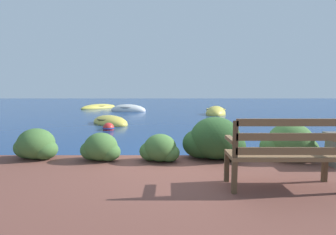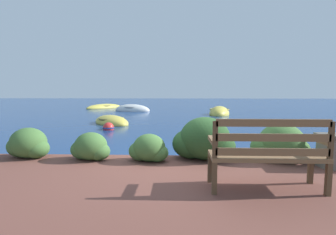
# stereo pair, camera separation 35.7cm
# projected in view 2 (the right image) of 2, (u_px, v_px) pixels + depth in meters

# --- Properties ---
(ground_plane) EXTENTS (80.00, 80.00, 0.00)m
(ground_plane) POSITION_uv_depth(u_px,v_px,m) (180.00, 166.00, 5.11)
(ground_plane) COLOR navy
(park_bench) EXTENTS (1.43, 0.48, 0.93)m
(park_bench) POSITION_uv_depth(u_px,v_px,m) (267.00, 153.00, 3.28)
(park_bench) COLOR brown
(park_bench) RESTS_ON patio_terrace
(hedge_clump_far_left) EXTENTS (0.83, 0.60, 0.57)m
(hedge_clump_far_left) POSITION_uv_depth(u_px,v_px,m) (28.00, 145.00, 4.90)
(hedge_clump_far_left) COLOR #426B33
(hedge_clump_far_left) RESTS_ON patio_terrace
(hedge_clump_left) EXTENTS (0.74, 0.53, 0.50)m
(hedge_clump_left) POSITION_uv_depth(u_px,v_px,m) (90.00, 148.00, 4.75)
(hedge_clump_left) COLOR #426B33
(hedge_clump_left) RESTS_ON patio_terrace
(hedge_clump_centre) EXTENTS (0.72, 0.52, 0.49)m
(hedge_clump_centre) POSITION_uv_depth(u_px,v_px,m) (149.00, 149.00, 4.66)
(hedge_clump_centre) COLOR #426B33
(hedge_clump_centre) RESTS_ON patio_terrace
(hedge_clump_right) EXTENTS (1.14, 0.82, 0.78)m
(hedge_clump_right) POSITION_uv_depth(u_px,v_px,m) (204.00, 141.00, 4.78)
(hedge_clump_right) COLOR #284C23
(hedge_clump_right) RESTS_ON patio_terrace
(hedge_clump_far_right) EXTENTS (1.00, 0.72, 0.68)m
(hedge_clump_far_right) POSITION_uv_depth(u_px,v_px,m) (280.00, 145.00, 4.65)
(hedge_clump_far_right) COLOR #426B33
(hedge_clump_far_right) RESTS_ON patio_terrace
(rowboat_nearest) EXTENTS (2.34, 2.47, 0.66)m
(rowboat_nearest) POSITION_uv_depth(u_px,v_px,m) (111.00, 122.00, 11.54)
(rowboat_nearest) COLOR #DBC64C
(rowboat_nearest) RESTS_ON ground_plane
(rowboat_mid) EXTENTS (1.63, 2.60, 0.89)m
(rowboat_mid) POSITION_uv_depth(u_px,v_px,m) (219.00, 113.00, 15.73)
(rowboat_mid) COLOR #DBC64C
(rowboat_mid) RESTS_ON ground_plane
(rowboat_far) EXTENTS (2.84, 1.93, 0.84)m
(rowboat_far) POSITION_uv_depth(u_px,v_px,m) (132.00, 110.00, 18.23)
(rowboat_far) COLOR silver
(rowboat_far) RESTS_ON ground_plane
(rowboat_outer) EXTENTS (2.84, 3.17, 0.62)m
(rowboat_outer) POSITION_uv_depth(u_px,v_px,m) (104.00, 108.00, 21.07)
(rowboat_outer) COLOR #DBC64C
(rowboat_outer) RESTS_ON ground_plane
(mooring_buoy) EXTENTS (0.45, 0.45, 0.41)m
(mooring_buoy) POSITION_uv_depth(u_px,v_px,m) (108.00, 128.00, 9.79)
(mooring_buoy) COLOR red
(mooring_buoy) RESTS_ON ground_plane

